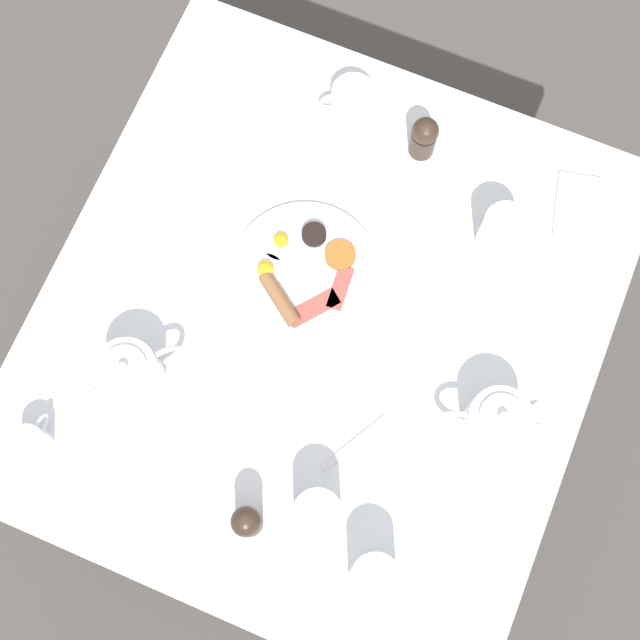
% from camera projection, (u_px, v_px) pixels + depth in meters
% --- Properties ---
extents(ground_plane, '(8.00, 8.00, 0.00)m').
position_uv_depth(ground_plane, '(320.00, 392.00, 2.32)').
color(ground_plane, '#4C4742').
extents(table, '(1.07, 0.99, 0.73)m').
position_uv_depth(table, '(320.00, 332.00, 1.68)').
color(table, silver).
rests_on(table, ground_plane).
extents(breakfast_plate, '(0.28, 0.28, 0.04)m').
position_uv_depth(breakfast_plate, '(303.00, 272.00, 1.63)').
color(breakfast_plate, white).
rests_on(breakfast_plate, table).
extents(teapot_near, '(0.16, 0.13, 0.12)m').
position_uv_depth(teapot_near, '(131.00, 373.00, 1.54)').
color(teapot_near, white).
rests_on(teapot_near, table).
extents(teapot_far, '(0.11, 0.19, 0.12)m').
position_uv_depth(teapot_far, '(496.00, 421.00, 1.52)').
color(teapot_far, white).
rests_on(teapot_far, table).
extents(teacup_with_saucer_left, '(0.14, 0.14, 0.06)m').
position_uv_depth(teacup_with_saucer_left, '(352.00, 101.00, 1.70)').
color(teacup_with_saucer_left, white).
rests_on(teacup_with_saucer_left, table).
extents(water_glass_tall, '(0.08, 0.08, 0.10)m').
position_uv_depth(water_glass_tall, '(502.00, 232.00, 1.61)').
color(water_glass_tall, white).
rests_on(water_glass_tall, table).
extents(water_glass_short, '(0.08, 0.08, 0.10)m').
position_uv_depth(water_glass_short, '(318.00, 514.00, 1.48)').
color(water_glass_short, white).
rests_on(water_glass_short, table).
extents(wine_glass_spare, '(0.08, 0.08, 0.10)m').
position_uv_depth(wine_glass_spare, '(374.00, 577.00, 1.46)').
color(wine_glass_spare, white).
rests_on(wine_glass_spare, table).
extents(creamer_jug, '(0.09, 0.06, 0.07)m').
position_uv_depth(creamer_jug, '(32.00, 443.00, 1.53)').
color(creamer_jug, white).
rests_on(creamer_jug, table).
extents(pepper_grinder, '(0.05, 0.05, 0.10)m').
position_uv_depth(pepper_grinder, '(424.00, 137.00, 1.65)').
color(pepper_grinder, '#38281E').
rests_on(pepper_grinder, table).
extents(salt_grinder, '(0.05, 0.05, 0.10)m').
position_uv_depth(salt_grinder, '(247.00, 522.00, 1.48)').
color(salt_grinder, '#38281E').
rests_on(salt_grinder, table).
extents(napkin_folded, '(0.15, 0.11, 0.01)m').
position_uv_depth(napkin_folded, '(578.00, 209.00, 1.67)').
color(napkin_folded, white).
rests_on(napkin_folded, table).
extents(fork_by_plate, '(0.16, 0.06, 0.00)m').
position_uv_depth(fork_by_plate, '(170.00, 193.00, 1.68)').
color(fork_by_plate, silver).
rests_on(fork_by_plate, table).
extents(knife_by_plate, '(0.03, 0.21, 0.00)m').
position_uv_depth(knife_by_plate, '(232.00, 99.00, 1.73)').
color(knife_by_plate, silver).
rests_on(knife_by_plate, table).
extents(spoon_for_tea, '(0.13, 0.08, 0.00)m').
position_uv_depth(spoon_for_tea, '(355.00, 443.00, 1.56)').
color(spoon_for_tea, silver).
rests_on(spoon_for_tea, table).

